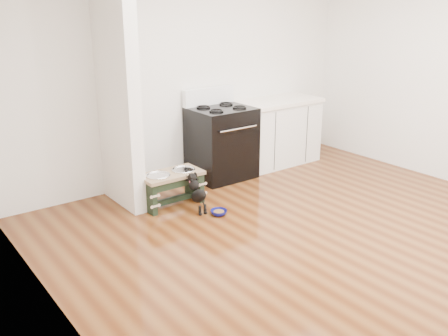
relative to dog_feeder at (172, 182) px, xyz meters
The scene contains 8 objects.
ground 1.91m from the dog_feeder, 65.91° to the right, with size 5.00×5.00×0.00m, color #46200C.
room_shell 2.32m from the dog_feeder, 65.91° to the right, with size 5.00×5.00×5.00m.
partition_wall 1.21m from the dog_feeder, 136.93° to the left, with size 0.15×0.80×2.70m, color silver.
oven_range 1.13m from the dog_feeder, 23.23° to the left, with size 0.76×0.69×1.14m.
cabinet_run 2.06m from the dog_feeder, 12.85° to the left, with size 1.24×0.64×0.91m.
dog_feeder is the anchor object (origin of this frame).
puppy 0.35m from the dog_feeder, 68.85° to the right, with size 0.12×0.36×0.43m.
floor_bowl 0.65m from the dog_feeder, 64.95° to the right, with size 0.24×0.24×0.06m.
Camera 1 is at (-3.44, -2.84, 2.21)m, focal length 40.00 mm.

